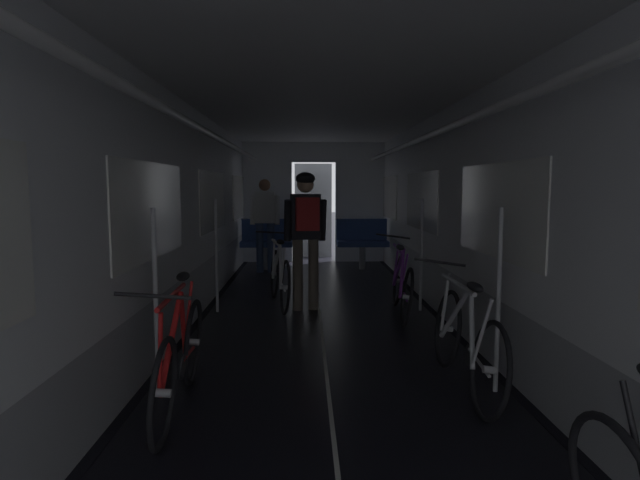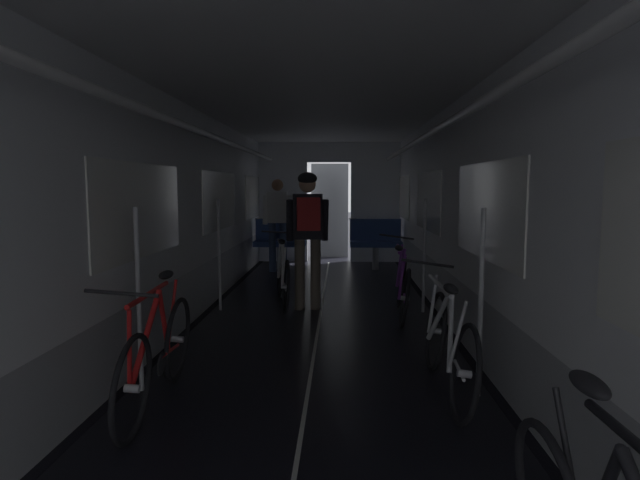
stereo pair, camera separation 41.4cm
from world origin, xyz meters
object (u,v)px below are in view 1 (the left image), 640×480
Objects in this scene: bicycle_silver at (465,341)px; person_cyclist_aisle at (306,225)px; bench_seat_far_left at (267,239)px; bicycle_white_in_aisle at (279,276)px; bicycle_purple at (402,284)px; bench_seat_far_right at (362,239)px; person_standing_near_bench at (265,219)px; bicycle_red at (180,357)px.

person_cyclist_aisle is (-1.21, 2.62, 0.69)m from bicycle_silver.
bench_seat_far_left is 0.59× the size of bicycle_white_in_aisle.
bicycle_white_in_aisle is (-0.35, 0.26, -0.69)m from person_cyclist_aisle.
person_cyclist_aisle is at bearing 164.56° from bicycle_purple.
bicycle_silver is (1.95, -5.92, -0.19)m from bench_seat_far_left.
bicycle_silver reaches higher than bicycle_white_in_aisle.
bench_seat_far_right is 5.93m from bicycle_silver.
person_standing_near_bench is at bearing -89.59° from bench_seat_far_left.
bicycle_silver is 1.01× the size of bicycle_white_in_aisle.
bicycle_purple is (2.02, 2.62, -0.00)m from bicycle_red.
person_standing_near_bench is at bearing 109.34° from bicycle_silver.
bicycle_silver is 1.00× the size of person_standing_near_bench.
person_cyclist_aisle is at bearing 114.90° from bicycle_silver.
person_cyclist_aisle is at bearing -107.86° from bench_seat_far_right.
person_cyclist_aisle reaches higher than bicycle_white_in_aisle.
bicycle_white_in_aisle is at bearing 143.06° from person_cyclist_aisle.
bicycle_silver is at bearing -65.10° from person_cyclist_aisle.
person_standing_near_bench reaches higher than bench_seat_far_right.
person_standing_near_bench is (-1.88, 3.25, 0.59)m from bicycle_purple.
bench_seat_far_left is 1.80m from bench_seat_far_right.
bench_seat_far_right is 3.36m from bicycle_white_in_aisle.
bicycle_red is at bearing -106.50° from person_cyclist_aisle.
person_standing_near_bench reaches higher than bench_seat_far_left.
bicycle_white_in_aisle is (0.39, -3.05, -0.18)m from bench_seat_far_left.
bicycle_purple is at bearing -62.49° from bench_seat_far_left.
person_cyclist_aisle reaches higher than bicycle_purple.
bicycle_silver reaches higher than bench_seat_far_left.
person_cyclist_aisle is at bearing -77.48° from bench_seat_far_left.
bench_seat_far_right reaches higher than bicycle_red.
bicycle_red is 5.90m from person_standing_near_bench.
bicycle_red is (-2.09, -0.32, 0.00)m from bicycle_silver.
bench_seat_far_left is 0.58× the size of bicycle_red.
bench_seat_far_right is (1.80, 0.00, 0.00)m from bench_seat_far_left.
bicycle_purple is at bearing -15.44° from person_cyclist_aisle.
bench_seat_far_left is 6.24m from bicycle_silver.
person_standing_near_bench reaches higher than bicycle_white_in_aisle.
person_cyclist_aisle is at bearing -36.94° from bicycle_white_in_aisle.
bicycle_red is 3.31m from bicycle_purple.
bench_seat_far_left and bench_seat_far_right have the same top height.
bench_seat_far_left is 4.09m from bicycle_purple.
bench_seat_far_right is at bearing 0.00° from bench_seat_far_left.
bicycle_silver is 0.98× the size of person_cyclist_aisle.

